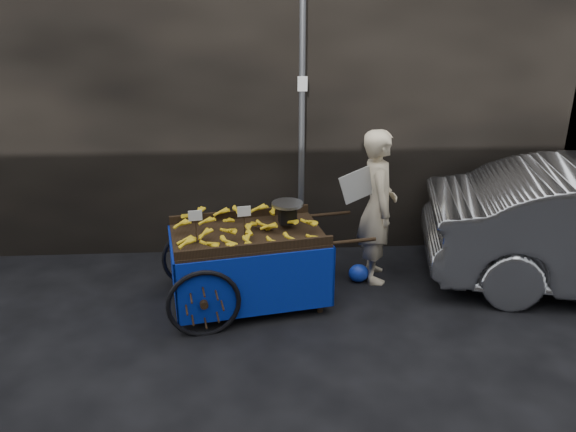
{
  "coord_description": "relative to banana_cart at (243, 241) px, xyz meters",
  "views": [
    {
      "loc": [
        -0.31,
        -5.75,
        3.42
      ],
      "look_at": [
        0.08,
        0.5,
        0.95
      ],
      "focal_mm": 35.0,
      "sensor_mm": 36.0,
      "label": 1
    }
  ],
  "objects": [
    {
      "name": "ground",
      "position": [
        0.46,
        -0.13,
        -0.8
      ],
      "size": [
        80.0,
        80.0,
        0.0
      ],
      "primitive_type": "plane",
      "color": "black",
      "rests_on": "ground"
    },
    {
      "name": "banana_cart",
      "position": [
        0.0,
        0.0,
        0.0
      ],
      "size": [
        2.53,
        1.48,
        1.29
      ],
      "rotation": [
        0.0,
        0.0,
        0.18
      ],
      "color": "black",
      "rests_on": "ground"
    },
    {
      "name": "plastic_bag",
      "position": [
        1.44,
        0.43,
        -0.68
      ],
      "size": [
        0.26,
        0.21,
        0.24
      ],
      "primitive_type": "ellipsoid",
      "color": "#1734B1",
      "rests_on": "ground"
    },
    {
      "name": "building_wall",
      "position": [
        0.85,
        2.47,
        1.7
      ],
      "size": [
        13.5,
        2.0,
        5.0
      ],
      "color": "black",
      "rests_on": "ground"
    },
    {
      "name": "vendor",
      "position": [
        1.66,
        0.54,
        0.18
      ],
      "size": [
        0.79,
        0.74,
        1.95
      ],
      "rotation": [
        0.0,
        0.0,
        1.51
      ],
      "color": "beige",
      "rests_on": "ground"
    },
    {
      "name": "street_pole",
      "position": [
        0.76,
        1.17,
        1.21
      ],
      "size": [
        0.12,
        0.1,
        4.0
      ],
      "color": "slate",
      "rests_on": "ground"
    }
  ]
}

